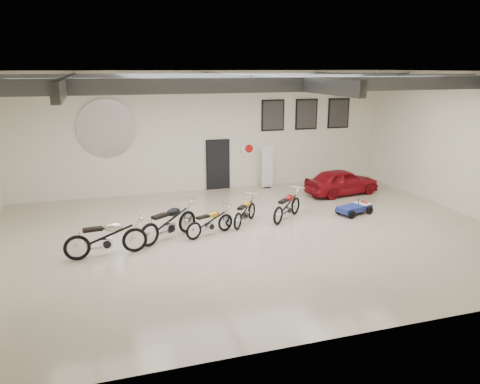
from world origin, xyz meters
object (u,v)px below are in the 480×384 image
object	(u,v)px
motorcycle_silver	(106,236)
go_kart	(357,205)
motorcycle_gold	(210,221)
motorcycle_yellow	(245,211)
banner_stand	(267,167)
vintage_car	(342,182)
motorcycle_black	(169,221)
motorcycle_red	(287,205)

from	to	relation	value
motorcycle_silver	go_kart	bearing A→B (deg)	4.12
motorcycle_gold	go_kart	distance (m)	5.65
motorcycle_yellow	go_kart	size ratio (longest dim) A/B	1.09
banner_stand	go_kart	distance (m)	4.87
motorcycle_yellow	vintage_car	size ratio (longest dim) A/B	0.56
motorcycle_gold	vintage_car	distance (m)	7.14
motorcycle_silver	motorcycle_black	world-z (taller)	motorcycle_silver
motorcycle_gold	motorcycle_silver	bearing A→B (deg)	170.41
motorcycle_black	motorcycle_red	distance (m)	4.28
motorcycle_silver	vintage_car	bearing A→B (deg)	17.39
motorcycle_silver	motorcycle_black	distance (m)	2.04
banner_stand	motorcycle_silver	world-z (taller)	banner_stand
motorcycle_gold	motorcycle_yellow	distance (m)	1.56
motorcycle_silver	vintage_car	xyz separation A→B (m)	(9.56, 3.91, -0.04)
banner_stand	motorcycle_silver	bearing A→B (deg)	-140.76
motorcycle_yellow	motorcycle_red	xyz separation A→B (m)	(1.56, 0.06, 0.04)
motorcycle_gold	motorcycle_red	size ratio (longest dim) A/B	0.91
motorcycle_black	motorcycle_gold	xyz separation A→B (m)	(1.28, -0.04, -0.12)
banner_stand	go_kart	size ratio (longest dim) A/B	1.15
motorcycle_black	motorcycle_gold	distance (m)	1.28
motorcycle_black	go_kart	world-z (taller)	motorcycle_black
motorcycle_black	motorcycle_red	world-z (taller)	motorcycle_black
motorcycle_gold	motorcycle_yellow	bearing A→B (deg)	4.08
go_kart	motorcycle_red	bearing A→B (deg)	159.71
motorcycle_red	motorcycle_black	bearing A→B (deg)	148.93
motorcycle_red	vintage_car	bearing A→B (deg)	-6.32
motorcycle_gold	banner_stand	bearing A→B (deg)	29.92
banner_stand	vintage_car	size ratio (longest dim) A/B	0.59
motorcycle_silver	motorcycle_gold	size ratio (longest dim) A/B	1.27
motorcycle_gold	go_kart	bearing A→B (deg)	-16.78
go_kart	motorcycle_gold	bearing A→B (deg)	169.12
motorcycle_red	vintage_car	xyz separation A→B (m)	(3.46, 2.38, 0.04)
motorcycle_black	motorcycle_yellow	size ratio (longest dim) A/B	1.25
motorcycle_silver	motorcycle_red	xyz separation A→B (m)	(6.09, 1.53, -0.08)
motorcycle_yellow	vintage_car	distance (m)	5.58
motorcycle_silver	motorcycle_red	bearing A→B (deg)	9.22
motorcycle_yellow	motorcycle_gold	bearing A→B (deg)	157.52
motorcycle_red	go_kart	size ratio (longest dim) A/B	1.19
motorcycle_yellow	vintage_car	xyz separation A→B (m)	(5.02, 2.44, 0.08)
motorcycle_black	motorcycle_red	size ratio (longest dim) A/B	1.15
vintage_car	motorcycle_yellow	bearing A→B (deg)	107.61
banner_stand	motorcycle_black	xyz separation A→B (m)	(-5.13, -5.08, -0.35)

